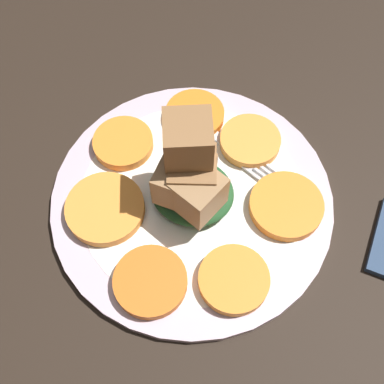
% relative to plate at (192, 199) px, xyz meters
% --- Properties ---
extents(table_slab, '(1.20, 1.20, 0.02)m').
position_rel_plate_xyz_m(table_slab, '(0.00, 0.00, -0.02)').
color(table_slab, black).
rests_on(table_slab, ground).
extents(plate, '(0.30, 0.30, 0.01)m').
position_rel_plate_xyz_m(plate, '(0.00, 0.00, 0.00)').
color(plate, silver).
rests_on(plate, table_slab).
extents(carrot_slice_0, '(0.07, 0.07, 0.01)m').
position_rel_plate_xyz_m(carrot_slice_0, '(0.04, -0.10, 0.01)').
color(carrot_slice_0, orange).
rests_on(carrot_slice_0, plate).
extents(carrot_slice_1, '(0.07, 0.07, 0.01)m').
position_rel_plate_xyz_m(carrot_slice_1, '(0.10, -0.03, 0.01)').
color(carrot_slice_1, orange).
rests_on(carrot_slice_1, plate).
extents(carrot_slice_2, '(0.08, 0.08, 0.01)m').
position_rel_plate_xyz_m(carrot_slice_2, '(0.08, 0.05, 0.01)').
color(carrot_slice_2, orange).
rests_on(carrot_slice_2, plate).
extents(carrot_slice_3, '(0.07, 0.07, 0.01)m').
position_rel_plate_xyz_m(carrot_slice_3, '(-0.00, 0.10, 0.01)').
color(carrot_slice_3, orange).
rests_on(carrot_slice_3, plate).
extents(carrot_slice_4, '(0.07, 0.07, 0.01)m').
position_rel_plate_xyz_m(carrot_slice_4, '(-0.07, 0.07, 0.01)').
color(carrot_slice_4, orange).
rests_on(carrot_slice_4, plate).
extents(carrot_slice_5, '(0.08, 0.08, 0.01)m').
position_rel_plate_xyz_m(carrot_slice_5, '(-0.10, -0.03, 0.01)').
color(carrot_slice_5, orange).
rests_on(carrot_slice_5, plate).
extents(carrot_slice_6, '(0.07, 0.07, 0.01)m').
position_rel_plate_xyz_m(carrot_slice_6, '(-0.03, -0.09, 0.01)').
color(carrot_slice_6, '#F9963A').
rests_on(carrot_slice_6, plate).
extents(center_pile, '(0.09, 0.08, 0.11)m').
position_rel_plate_xyz_m(center_pile, '(0.00, 0.00, 0.05)').
color(center_pile, '#235128').
rests_on(center_pile, plate).
extents(fork, '(0.17, 0.08, 0.00)m').
position_rel_plate_xyz_m(fork, '(-0.02, -0.07, 0.01)').
color(fork, silver).
rests_on(fork, plate).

